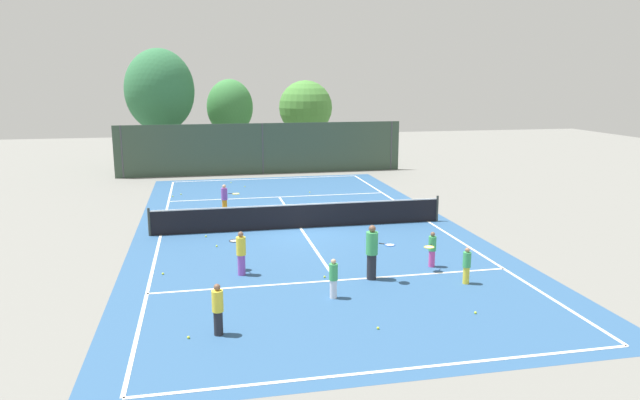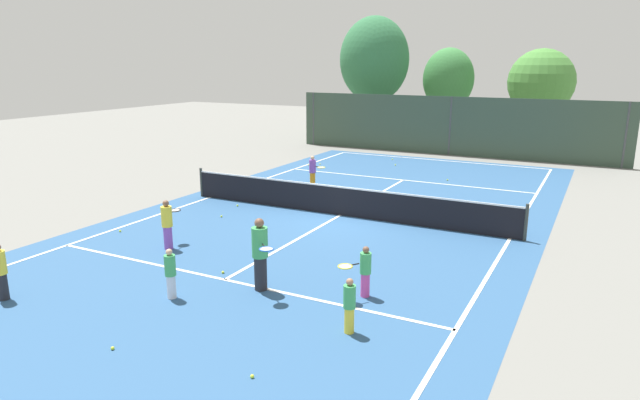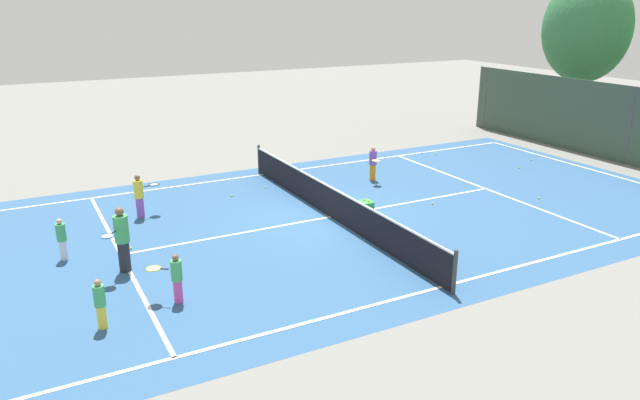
{
  "view_description": "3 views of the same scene",
  "coord_description": "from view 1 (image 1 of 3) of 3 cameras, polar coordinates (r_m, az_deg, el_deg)",
  "views": [
    {
      "loc": [
        -3.84,
        -22.64,
        5.99
      ],
      "look_at": [
        0.64,
        -0.85,
        1.31
      ],
      "focal_mm": 32.74,
      "sensor_mm": 36.0,
      "label": 1
    },
    {
      "loc": [
        7.66,
        -16.23,
        5.04
      ],
      "look_at": [
        -0.04,
        -1.41,
        0.84
      ],
      "focal_mm": 31.01,
      "sensor_mm": 36.0,
      "label": 2
    },
    {
      "loc": [
        15.48,
        -8.53,
        6.43
      ],
      "look_at": [
        0.56,
        -0.68,
        0.83
      ],
      "focal_mm": 33.55,
      "sensor_mm": 36.0,
      "label": 3
    }
  ],
  "objects": [
    {
      "name": "player_3",
      "position": [
        17.65,
        5.12,
        -5.04
      ],
      "size": [
        0.84,
        0.8,
        1.69
      ],
      "color": "#232328",
      "rests_on": "ground_plane"
    },
    {
      "name": "tennis_ball_3",
      "position": [
        22.79,
        -11.09,
        -3.51
      ],
      "size": [
        0.07,
        0.07,
        0.07
      ],
      "primitive_type": "sphere",
      "color": "#CCE533",
      "rests_on": "ground_plane"
    },
    {
      "name": "tennis_ball_0",
      "position": [
        15.87,
        14.95,
        -10.6
      ],
      "size": [
        0.07,
        0.07,
        0.07
      ],
      "primitive_type": "sphere",
      "color": "#CCE533",
      "rests_on": "ground_plane"
    },
    {
      "name": "player_0",
      "position": [
        26.57,
        -9.27,
        0.18
      ],
      "size": [
        0.85,
        0.54,
        1.3
      ],
      "color": "orange",
      "rests_on": "ground_plane"
    },
    {
      "name": "court_surface",
      "position": [
        23.73,
        -1.93,
        -2.75
      ],
      "size": [
        13.0,
        25.0,
        0.01
      ],
      "color": "#2D5684",
      "rests_on": "ground_plane"
    },
    {
      "name": "tennis_ball_1",
      "position": [
        34.19,
        -8.69,
        1.7
      ],
      "size": [
        0.07,
        0.07,
        0.07
      ],
      "primitive_type": "sphere",
      "color": "#CCE533",
      "rests_on": "ground_plane"
    },
    {
      "name": "player_5",
      "position": [
        14.17,
        -9.96,
        -10.45
      ],
      "size": [
        0.27,
        0.27,
        1.27
      ],
      "color": "#232328",
      "rests_on": "ground_plane"
    },
    {
      "name": "perimeter_fence",
      "position": [
        37.1,
        -5.62,
        5.02
      ],
      "size": [
        18.0,
        0.12,
        3.2
      ],
      "color": "#384C3D",
      "rests_on": "ground_plane"
    },
    {
      "name": "tennis_ball_10",
      "position": [
        14.35,
        -12.74,
        -12.96
      ],
      "size": [
        0.07,
        0.07,
        0.07
      ],
      "primitive_type": "sphere",
      "color": "#CCE533",
      "rests_on": "ground_plane"
    },
    {
      "name": "tennis_ball_6",
      "position": [
        14.56,
        5.7,
        -12.35
      ],
      "size": [
        0.07,
        0.07,
        0.07
      ],
      "primitive_type": "sphere",
      "color": "#CCE533",
      "rests_on": "ground_plane"
    },
    {
      "name": "tree_1",
      "position": [
        41.19,
        -15.41,
        10.27
      ],
      "size": [
        4.6,
        4.06,
        7.92
      ],
      "color": "brown",
      "rests_on": "ground_plane"
    },
    {
      "name": "tennis_ball_4",
      "position": [
        32.82,
        -7.36,
        1.32
      ],
      "size": [
        0.07,
        0.07,
        0.07
      ],
      "primitive_type": "sphere",
      "color": "#CCE533",
      "rests_on": "ground_plane"
    },
    {
      "name": "tennis_ball_8",
      "position": [
        30.93,
        -1.01,
        0.77
      ],
      "size": [
        0.07,
        0.07,
        0.07
      ],
      "primitive_type": "sphere",
      "color": "#CCE533",
      "rests_on": "ground_plane"
    },
    {
      "name": "tennis_ball_12",
      "position": [
        30.81,
        -14.2,
        0.35
      ],
      "size": [
        0.07,
        0.07,
        0.07
      ],
      "primitive_type": "sphere",
      "color": "#CCE533",
      "rests_on": "ground_plane"
    },
    {
      "name": "tennis_net",
      "position": [
        23.6,
        -1.94,
        -1.56
      ],
      "size": [
        11.9,
        0.1,
        1.1
      ],
      "color": "#333833",
      "rests_on": "ground_plane"
    },
    {
      "name": "tree_0",
      "position": [
        42.25,
        -8.8,
        8.92
      ],
      "size": [
        3.25,
        2.86,
        5.9
      ],
      "color": "brown",
      "rests_on": "ground_plane"
    },
    {
      "name": "player_6",
      "position": [
        17.83,
        14.14,
        -6.21
      ],
      "size": [
        0.24,
        0.24,
        1.11
      ],
      "color": "yellow",
      "rests_on": "ground_plane"
    },
    {
      "name": "tennis_ball_7",
      "position": [
        18.86,
        -15.1,
        -6.97
      ],
      "size": [
        0.07,
        0.07,
        0.07
      ],
      "primitive_type": "sphere",
      "color": "#CCE533",
      "rests_on": "ground_plane"
    },
    {
      "name": "ground_plane",
      "position": [
        23.73,
        -1.93,
        -2.76
      ],
      "size": [
        80.0,
        80.0,
        0.0
      ],
      "primitive_type": "plane",
      "color": "slate"
    },
    {
      "name": "player_1",
      "position": [
        16.2,
        1.32,
        -7.64
      ],
      "size": [
        0.24,
        0.24,
        1.13
      ],
      "color": "silver",
      "rests_on": "ground_plane"
    },
    {
      "name": "tennis_ball_11",
      "position": [
        17.94,
        0.45,
        -7.52
      ],
      "size": [
        0.07,
        0.07,
        0.07
      ],
      "primitive_type": "sphere",
      "color": "#CCE533",
      "rests_on": "ground_plane"
    },
    {
      "name": "tennis_ball_2",
      "position": [
        27.24,
        -2.17,
        -0.77
      ],
      "size": [
        0.07,
        0.07,
        0.07
      ],
      "primitive_type": "sphere",
      "color": "#CCE533",
      "rests_on": "ground_plane"
    },
    {
      "name": "ball_crate",
      "position": [
        24.87,
        -2.16,
        -1.64
      ],
      "size": [
        0.45,
        0.38,
        0.43
      ],
      "color": "green",
      "rests_on": "ground_plane"
    },
    {
      "name": "tennis_ball_5",
      "position": [
        24.83,
        2.27,
        -2.02
      ],
      "size": [
        0.07,
        0.07,
        0.07
      ],
      "primitive_type": "sphere",
      "color": "#CCE533",
      "rests_on": "ground_plane"
    },
    {
      "name": "player_4",
      "position": [
        19.1,
        10.89,
        -4.71
      ],
      "size": [
        0.64,
        0.79,
        1.16
      ],
      "color": "#D14799",
      "rests_on": "ground_plane"
    },
    {
      "name": "player_2",
      "position": [
        18.18,
        -7.74,
        -5.09
      ],
      "size": [
        0.53,
        0.88,
        1.39
      ],
      "color": "purple",
      "rests_on": "ground_plane"
    },
    {
      "name": "tennis_ball_9",
      "position": [
        21.44,
        -10.07,
        -4.45
      ],
      "size": [
        0.07,
        0.07,
        0.07
      ],
      "primitive_type": "sphere",
      "color": "#CCE533",
      "rests_on": "ground_plane"
    },
    {
      "name": "tree_2",
      "position": [
        43.33,
        -1.43,
        9.01
      ],
      "size": [
        3.92,
        3.92,
        5.81
      ],
      "color": "brown",
      "rests_on": "ground_plane"
    },
    {
      "name": "tennis_ball_13",
      "position": [
        31.24,
        -13.43,
        0.55
      ],
      "size": [
        0.07,
        0.07,
        0.07
      ],
      "primitive_type": "sphere",
      "color": "#CCE533",
      "rests_on": "ground_plane"
    }
  ]
}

